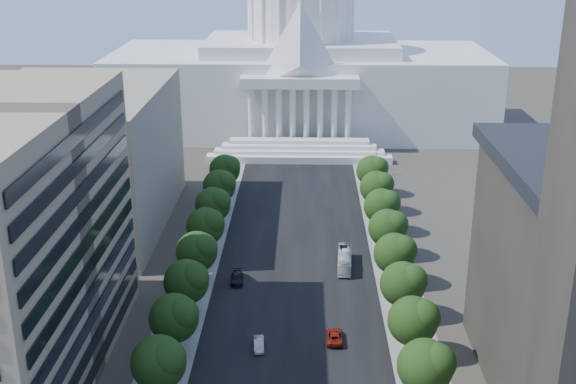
# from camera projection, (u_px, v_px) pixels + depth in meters

# --- Properties ---
(road_asphalt) EXTENTS (30.00, 260.00, 0.01)m
(road_asphalt) POSITION_uv_depth(u_px,v_px,m) (296.00, 243.00, 150.12)
(road_asphalt) COLOR black
(road_asphalt) RESTS_ON ground
(sidewalk_left) EXTENTS (8.00, 260.00, 0.02)m
(sidewalk_left) POSITION_uv_depth(u_px,v_px,m) (205.00, 242.00, 150.55)
(sidewalk_left) COLOR gray
(sidewalk_left) RESTS_ON ground
(sidewalk_right) EXTENTS (8.00, 260.00, 0.02)m
(sidewalk_right) POSITION_uv_depth(u_px,v_px,m) (388.00, 244.00, 149.69)
(sidewalk_right) COLOR gray
(sidewalk_right) RESTS_ON ground
(capitol) EXTENTS (120.00, 56.00, 73.00)m
(capitol) POSITION_uv_depth(u_px,v_px,m) (301.00, 67.00, 232.49)
(capitol) COLOR white
(capitol) RESTS_ON ground
(office_block_left_far) EXTENTS (38.00, 52.00, 30.00)m
(office_block_left_far) POSITION_uv_depth(u_px,v_px,m) (75.00, 159.00, 155.50)
(office_block_left_far) COLOR gray
(office_block_left_far) RESTS_ON ground
(tree_l_c) EXTENTS (7.79, 7.60, 9.97)m
(tree_l_c) POSITION_uv_depth(u_px,v_px,m) (161.00, 362.00, 97.38)
(tree_l_c) COLOR #33261C
(tree_l_c) RESTS_ON ground
(tree_l_d) EXTENTS (7.79, 7.60, 9.97)m
(tree_l_d) POSITION_uv_depth(u_px,v_px,m) (176.00, 317.00, 108.66)
(tree_l_d) COLOR #33261C
(tree_l_d) RESTS_ON ground
(tree_l_e) EXTENTS (7.79, 7.60, 9.97)m
(tree_l_e) POSITION_uv_depth(u_px,v_px,m) (188.00, 281.00, 119.94)
(tree_l_e) COLOR #33261C
(tree_l_e) RESTS_ON ground
(tree_l_f) EXTENTS (7.79, 7.60, 9.97)m
(tree_l_f) POSITION_uv_depth(u_px,v_px,m) (198.00, 251.00, 131.22)
(tree_l_f) COLOR #33261C
(tree_l_f) RESTS_ON ground
(tree_l_g) EXTENTS (7.79, 7.60, 9.97)m
(tree_l_g) POSITION_uv_depth(u_px,v_px,m) (207.00, 225.00, 142.50)
(tree_l_g) COLOR #33261C
(tree_l_g) RESTS_ON ground
(tree_l_h) EXTENTS (7.79, 7.60, 9.97)m
(tree_l_h) POSITION_uv_depth(u_px,v_px,m) (214.00, 204.00, 153.78)
(tree_l_h) COLOR #33261C
(tree_l_h) RESTS_ON ground
(tree_l_i) EXTENTS (7.79, 7.60, 9.97)m
(tree_l_i) POSITION_uv_depth(u_px,v_px,m) (220.00, 185.00, 165.06)
(tree_l_i) COLOR #33261C
(tree_l_i) RESTS_ON ground
(tree_l_j) EXTENTS (7.79, 7.60, 9.97)m
(tree_l_j) POSITION_uv_depth(u_px,v_px,m) (226.00, 169.00, 176.34)
(tree_l_j) COLOR #33261C
(tree_l_j) RESTS_ON ground
(tree_r_c) EXTENTS (7.79, 7.60, 9.97)m
(tree_r_c) POSITION_uv_depth(u_px,v_px,m) (428.00, 365.00, 96.56)
(tree_r_c) COLOR #33261C
(tree_r_c) RESTS_ON ground
(tree_r_d) EXTENTS (7.79, 7.60, 9.97)m
(tree_r_d) POSITION_uv_depth(u_px,v_px,m) (415.00, 320.00, 107.84)
(tree_r_d) COLOR #33261C
(tree_r_d) RESTS_ON ground
(tree_r_e) EXTENTS (7.79, 7.60, 9.97)m
(tree_r_e) POSITION_uv_depth(u_px,v_px,m) (405.00, 283.00, 119.12)
(tree_r_e) COLOR #33261C
(tree_r_e) RESTS_ON ground
(tree_r_f) EXTENTS (7.79, 7.60, 9.97)m
(tree_r_f) POSITION_uv_depth(u_px,v_px,m) (396.00, 253.00, 130.40)
(tree_r_f) COLOR #33261C
(tree_r_f) RESTS_ON ground
(tree_r_g) EXTENTS (7.79, 7.60, 9.97)m
(tree_r_g) POSITION_uv_depth(u_px,v_px,m) (389.00, 227.00, 141.68)
(tree_r_g) COLOR #33261C
(tree_r_g) RESTS_ON ground
(tree_r_h) EXTENTS (7.79, 7.60, 9.97)m
(tree_r_h) POSITION_uv_depth(u_px,v_px,m) (383.00, 205.00, 152.96)
(tree_r_h) COLOR #33261C
(tree_r_h) RESTS_ON ground
(tree_r_i) EXTENTS (7.79, 7.60, 9.97)m
(tree_r_i) POSITION_uv_depth(u_px,v_px,m) (378.00, 186.00, 164.24)
(tree_r_i) COLOR #33261C
(tree_r_i) RESTS_ON ground
(tree_r_j) EXTENTS (7.79, 7.60, 9.97)m
(tree_r_j) POSITION_uv_depth(u_px,v_px,m) (373.00, 170.00, 175.52)
(tree_r_j) COLOR #33261C
(tree_r_j) RESTS_ON ground
(streetlight_b) EXTENTS (2.61, 0.44, 9.00)m
(streetlight_b) POSITION_uv_depth(u_px,v_px,m) (440.00, 373.00, 95.99)
(streetlight_b) COLOR gray
(streetlight_b) RESTS_ON ground
(streetlight_c) EXTENTS (2.61, 0.44, 9.00)m
(streetlight_c) POSITION_uv_depth(u_px,v_px,m) (414.00, 286.00, 119.48)
(streetlight_c) COLOR gray
(streetlight_c) RESTS_ON ground
(streetlight_d) EXTENTS (2.61, 0.44, 9.00)m
(streetlight_d) POSITION_uv_depth(u_px,v_px,m) (396.00, 228.00, 142.98)
(streetlight_d) COLOR gray
(streetlight_d) RESTS_ON ground
(streetlight_e) EXTENTS (2.61, 0.44, 9.00)m
(streetlight_e) POSITION_uv_depth(u_px,v_px,m) (384.00, 186.00, 166.48)
(streetlight_e) COLOR gray
(streetlight_e) RESTS_ON ground
(streetlight_f) EXTENTS (2.61, 0.44, 9.00)m
(streetlight_f) POSITION_uv_depth(u_px,v_px,m) (374.00, 154.00, 189.98)
(streetlight_f) COLOR gray
(streetlight_f) RESTS_ON ground
(car_silver) EXTENTS (1.97, 4.65, 1.49)m
(car_silver) POSITION_uv_depth(u_px,v_px,m) (259.00, 344.00, 112.07)
(car_silver) COLOR #9EA0A6
(car_silver) RESTS_ON ground
(car_red) EXTENTS (2.61, 5.56, 1.54)m
(car_red) POSITION_uv_depth(u_px,v_px,m) (335.00, 337.00, 114.16)
(car_red) COLOR maroon
(car_red) RESTS_ON ground
(car_dark_b) EXTENTS (2.63, 5.66, 1.60)m
(car_dark_b) POSITION_uv_depth(u_px,v_px,m) (237.00, 278.00, 133.26)
(car_dark_b) COLOR black
(car_dark_b) RESTS_ON ground
(city_bus) EXTENTS (3.25, 11.10, 3.05)m
(city_bus) POSITION_uv_depth(u_px,v_px,m) (345.00, 260.00, 139.04)
(city_bus) COLOR silver
(city_bus) RESTS_ON ground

